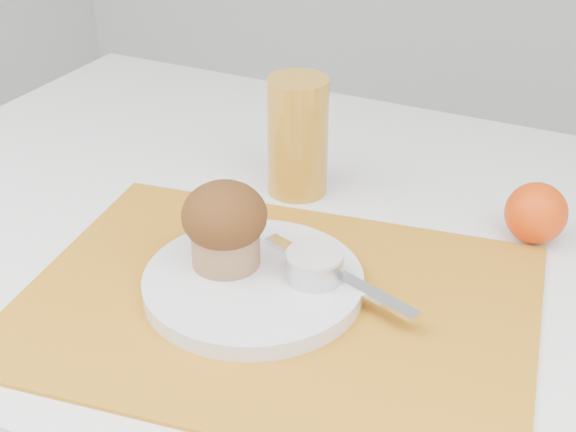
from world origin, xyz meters
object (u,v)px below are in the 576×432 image
at_px(plate, 253,283).
at_px(orange, 536,213).
at_px(muffin, 225,224).
at_px(juice_glass, 298,137).

relative_size(plate, orange, 3.23).
relative_size(orange, muffin, 0.77).
bearing_deg(plate, muffin, 165.72).
bearing_deg(juice_glass, orange, 2.18).
distance_m(plate, juice_glass, 0.23).
distance_m(orange, muffin, 0.35).
bearing_deg(orange, plate, -135.33).
relative_size(plate, juice_glass, 1.51).
distance_m(juice_glass, muffin, 0.21).
distance_m(plate, orange, 0.33).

